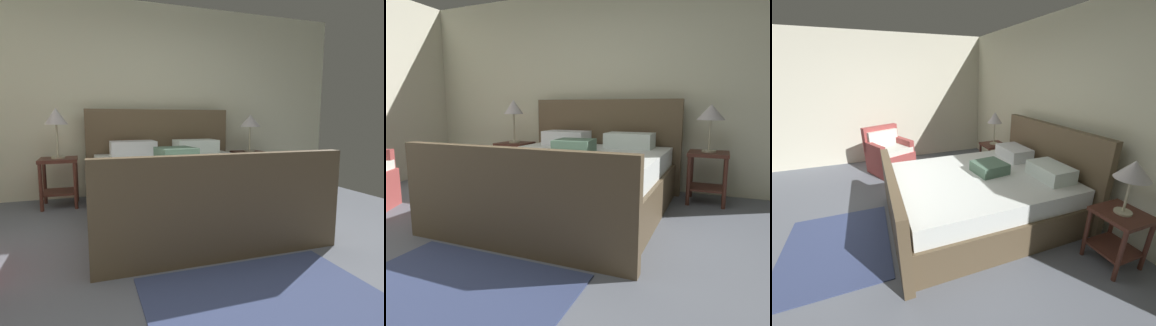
% 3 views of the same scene
% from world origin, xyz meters
% --- Properties ---
extents(ground_plane, '(5.80, 5.29, 0.02)m').
position_xyz_m(ground_plane, '(0.00, 0.00, -0.01)').
color(ground_plane, slate).
extents(wall_back, '(5.92, 0.12, 2.68)m').
position_xyz_m(wall_back, '(0.00, 2.70, 1.34)').
color(wall_back, beige).
rests_on(wall_back, ground).
extents(wall_side_left, '(0.12, 5.41, 2.68)m').
position_xyz_m(wall_side_left, '(-2.96, 0.00, 1.34)').
color(wall_side_left, silver).
rests_on(wall_side_left, ground).
extents(bed, '(1.99, 2.35, 1.21)m').
position_xyz_m(bed, '(0.06, 1.37, 0.35)').
color(bed, brown).
rests_on(bed, ground).
extents(nightstand_right, '(0.44, 0.44, 0.60)m').
position_xyz_m(nightstand_right, '(1.37, 2.24, 0.40)').
color(nightstand_right, '#4A261D').
rests_on(nightstand_right, ground).
extents(table_lamp_right, '(0.31, 0.31, 0.54)m').
position_xyz_m(table_lamp_right, '(1.37, 2.24, 1.04)').
color(table_lamp_right, '#B7B293').
rests_on(table_lamp_right, nightstand_right).
extents(nightstand_left, '(0.44, 0.44, 0.60)m').
position_xyz_m(nightstand_left, '(-1.26, 2.24, 0.40)').
color(nightstand_left, '#4A261D').
rests_on(nightstand_left, ground).
extents(table_lamp_left, '(0.27, 0.27, 0.61)m').
position_xyz_m(table_lamp_left, '(-1.26, 2.24, 1.09)').
color(table_lamp_left, '#B7B293').
rests_on(table_lamp_left, nightstand_left).
extents(armchair, '(0.97, 0.96, 0.90)m').
position_xyz_m(armchair, '(-2.11, 0.33, 0.35)').
color(armchair, '#A24240').
rests_on(armchair, ground).
extents(area_rug, '(1.44, 1.14, 0.01)m').
position_xyz_m(area_rug, '(0.06, -0.47, 0.01)').
color(area_rug, '#38446E').
rests_on(area_rug, ground).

